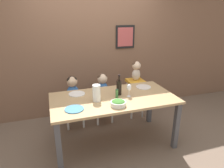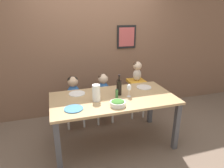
{
  "view_description": "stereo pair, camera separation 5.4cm",
  "coord_description": "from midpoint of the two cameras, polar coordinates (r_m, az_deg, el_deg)",
  "views": [
    {
      "loc": [
        -0.85,
        -2.53,
        1.94
      ],
      "look_at": [
        0.0,
        0.07,
        0.96
      ],
      "focal_mm": 32.0,
      "sensor_mm": 36.0,
      "label": 1
    },
    {
      "loc": [
        -0.8,
        -2.55,
        1.94
      ],
      "look_at": [
        0.0,
        0.07,
        0.96
      ],
      "focal_mm": 32.0,
      "sensor_mm": 36.0,
      "label": 2
    }
  ],
  "objects": [
    {
      "name": "person_child_center",
      "position": [
        3.59,
        -2.11,
        -0.44
      ],
      "size": [
        0.22,
        0.19,
        0.48
      ],
      "color": "#3366B2",
      "rests_on": "chair_far_center"
    },
    {
      "name": "wall_back",
      "position": [
        3.89,
        -4.6,
        10.95
      ],
      "size": [
        10.0,
        0.09,
        2.7
      ],
      "color": "brown",
      "rests_on": "ground_plane"
    },
    {
      "name": "dinner_plate_back_left",
      "position": [
        3.06,
        -9.48,
        -2.72
      ],
      "size": [
        0.24,
        0.24,
        0.01
      ],
      "color": "silver",
      "rests_on": "dining_table"
    },
    {
      "name": "chair_right_highchair",
      "position": [
        3.84,
        7.37,
        -1.44
      ],
      "size": [
        0.31,
        0.34,
        0.74
      ],
      "color": "silver",
      "rests_on": "ground_plane"
    },
    {
      "name": "person_child_left",
      "position": [
        3.5,
        -10.57,
        -1.31
      ],
      "size": [
        0.22,
        0.19,
        0.48
      ],
      "color": "#3366B2",
      "rests_on": "chair_far_left"
    },
    {
      "name": "dinner_plate_front_left",
      "position": [
        2.6,
        -10.31,
        -6.97
      ],
      "size": [
        0.24,
        0.24,
        0.01
      ],
      "color": "teal",
      "rests_on": "dining_table"
    },
    {
      "name": "condiment_bottle_hot_sauce",
      "position": [
        2.87,
        1.9,
        -2.61
      ],
      "size": [
        0.04,
        0.04,
        0.15
      ],
      "color": "#336633",
      "rests_on": "dining_table"
    },
    {
      "name": "chair_far_left",
      "position": [
        3.63,
        -10.24,
        -6.23
      ],
      "size": [
        0.36,
        0.4,
        0.45
      ],
      "color": "silver",
      "rests_on": "ground_plane"
    },
    {
      "name": "salad_bowl_large",
      "position": [
        2.64,
        2.25,
        -5.45
      ],
      "size": [
        0.21,
        0.21,
        0.08
      ],
      "color": "white",
      "rests_on": "dining_table"
    },
    {
      "name": "person_baby_right",
      "position": [
        3.72,
        7.62,
        4.24
      ],
      "size": [
        0.16,
        0.17,
        0.37
      ],
      "color": "beige",
      "rests_on": "chair_right_highchair"
    },
    {
      "name": "chair_far_center",
      "position": [
        3.71,
        -2.04,
        -5.26
      ],
      "size": [
        0.36,
        0.4,
        0.45
      ],
      "color": "silver",
      "rests_on": "ground_plane"
    },
    {
      "name": "paper_towel_roll",
      "position": [
        2.76,
        -3.96,
        -2.56
      ],
      "size": [
        0.11,
        0.11,
        0.24
      ],
      "color": "white",
      "rests_on": "dining_table"
    },
    {
      "name": "dining_table",
      "position": [
        2.95,
        0.92,
        -5.48
      ],
      "size": [
        1.8,
        0.93,
        0.78
      ],
      "color": "tan",
      "rests_on": "ground_plane"
    },
    {
      "name": "ground_plane",
      "position": [
        3.3,
        0.86,
        -16.27
      ],
      "size": [
        14.0,
        14.0,
        0.0
      ],
      "primitive_type": "plane",
      "color": "#705B4C"
    },
    {
      "name": "dinner_plate_back_right",
      "position": [
        3.32,
        9.56,
        -0.9
      ],
      "size": [
        0.24,
        0.24,
        0.01
      ],
      "color": "silver",
      "rests_on": "dining_table"
    },
    {
      "name": "wine_bottle",
      "position": [
        2.95,
        2.55,
        -0.9
      ],
      "size": [
        0.08,
        0.08,
        0.31
      ],
      "color": "black",
      "rests_on": "dining_table"
    },
    {
      "name": "wine_glass_near",
      "position": [
        2.9,
        5.44,
        -1.09
      ],
      "size": [
        0.07,
        0.07,
        0.19
      ],
      "color": "white",
      "rests_on": "dining_table"
    }
  ]
}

